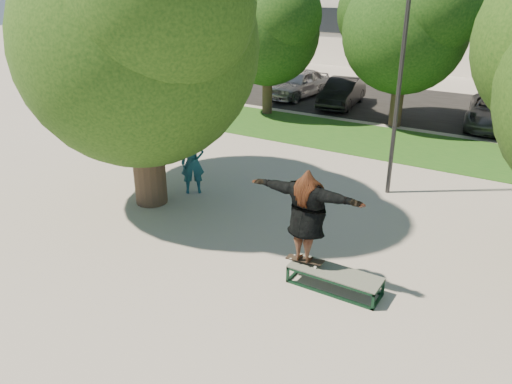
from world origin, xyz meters
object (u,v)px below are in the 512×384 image
Objects in this scene: grind_box at (334,280)px; car_dark at (342,93)px; lamppost at (400,80)px; car_silver_a at (298,83)px; car_grey at (496,112)px; bystander at (193,162)px; tree_left at (137,30)px.

car_dark is (-5.83, 14.22, 0.46)m from grind_box.
lamppost is 1.48× the size of car_silver_a.
car_silver_a reaches higher than grind_box.
grind_box is 14.14m from car_grey.
bystander is 12.97m from car_silver_a.
lamppost reaches higher than car_dark.
bystander reaches higher than car_silver_a.
lamppost reaches higher than grind_box.
car_grey is at bearing 21.31° from bystander.
lamppost is 12.72m from car_silver_a.
car_silver_a is at bearing 158.39° from car_dark.
bystander is (0.63, 1.04, -3.53)m from tree_left.
bystander reaches higher than grind_box.
tree_left is 1.73× the size of car_silver_a.
car_grey is (1.50, 8.90, -2.51)m from lamppost.
bystander is (-5.30, 2.35, 0.70)m from grind_box.
car_grey is at bearing 86.52° from grind_box.
car_dark is (-0.53, 11.87, -0.24)m from bystander.
car_silver_a is 2.76m from car_dark.
bystander is 0.39× the size of car_grey.
car_silver_a is 9.39m from car_grey.
car_dark reaches higher than car_grey.
grind_box is 0.46× the size of car_dark.
tree_left reaches higher than car_silver_a.
bystander is at bearing -94.49° from car_dark.
tree_left is 3.95× the size of grind_box.
car_silver_a is (-7.86, 9.70, -2.45)m from lamppost.
lamppost reaches higher than car_silver_a.
bystander is at bearing -69.27° from car_silver_a.
car_grey is (6.69, -0.11, -0.01)m from car_dark.
lamppost is 1.55× the size of car_dark.
grind_box is at bearing -64.97° from bystander.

